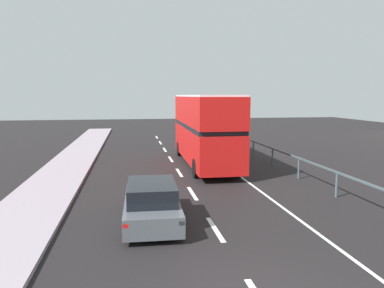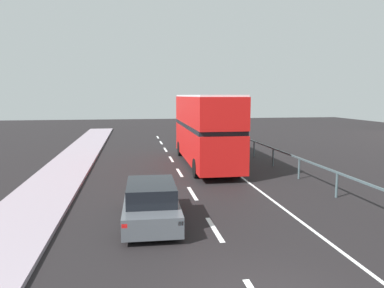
{
  "view_description": "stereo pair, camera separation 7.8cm",
  "coord_description": "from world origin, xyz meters",
  "views": [
    {
      "loc": [
        -2.58,
        -6.41,
        4.23
      ],
      "look_at": [
        0.12,
        9.67,
        2.06
      ],
      "focal_mm": 34.25,
      "sensor_mm": 36.0,
      "label": 1
    },
    {
      "loc": [
        -2.51,
        -6.42,
        4.23
      ],
      "look_at": [
        0.12,
        9.67,
        2.06
      ],
      "focal_mm": 34.25,
      "sensor_mm": 36.0,
      "label": 2
    }
  ],
  "objects": [
    {
      "name": "lane_paint_markings",
      "position": [
        1.79,
        8.94,
        0.0
      ],
      "size": [
        3.18,
        46.0,
        0.01
      ],
      "color": "silver",
      "rests_on": "ground"
    },
    {
      "name": "bridge_side_railing",
      "position": [
        5.82,
        9.0,
        0.89
      ],
      "size": [
        0.1,
        42.0,
        1.1
      ],
      "color": "#43565B",
      "rests_on": "ground"
    },
    {
      "name": "double_decker_bus_red",
      "position": [
        1.84,
        15.25,
        2.28
      ],
      "size": [
        2.59,
        10.11,
        4.25
      ],
      "rotation": [
        0.0,
        0.0,
        -0.01
      ],
      "color": "red",
      "rests_on": "ground"
    },
    {
      "name": "hatchback_car_near",
      "position": [
        -1.95,
        5.49,
        0.67
      ],
      "size": [
        1.9,
        4.31,
        1.39
      ],
      "rotation": [
        0.0,
        0.0,
        -0.03
      ],
      "color": "#4C5056",
      "rests_on": "ground"
    }
  ]
}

